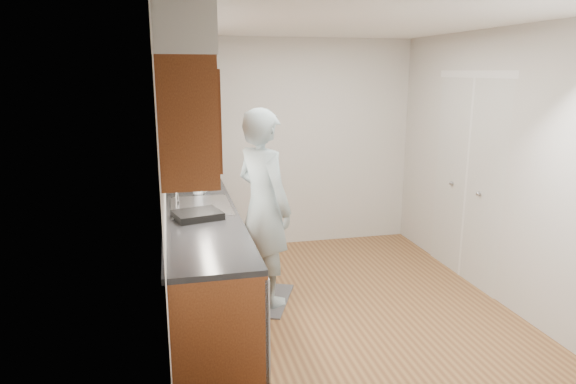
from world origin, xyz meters
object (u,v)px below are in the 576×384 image
at_px(soap_bottle_a, 198,182).
at_px(soap_bottle_b, 202,182).
at_px(soap_bottle_c, 204,182).
at_px(dish_rack, 197,215).
at_px(person, 264,194).

relative_size(soap_bottle_a, soap_bottle_b, 1.29).
bearing_deg(soap_bottle_c, dish_rack, -97.13).
relative_size(soap_bottle_c, dish_rack, 0.42).
height_order(person, dish_rack, person).
distance_m(soap_bottle_a, soap_bottle_b, 0.16).
relative_size(soap_bottle_b, dish_rack, 0.57).
relative_size(person, soap_bottle_b, 9.79).
bearing_deg(soap_bottle_a, soap_bottle_b, 72.79).
height_order(person, soap_bottle_b, person).
xyz_separation_m(soap_bottle_b, dish_rack, (-0.10, -0.95, -0.08)).
relative_size(person, dish_rack, 5.57).
xyz_separation_m(person, soap_bottle_b, (-0.51, 0.62, 0.01)).
distance_m(soap_bottle_b, soap_bottle_c, 0.10).
xyz_separation_m(soap_bottle_a, soap_bottle_c, (0.08, 0.25, -0.06)).
bearing_deg(soap_bottle_c, soap_bottle_a, -107.31).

